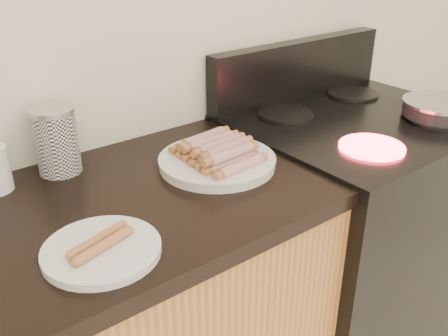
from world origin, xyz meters
TOP-DOWN VIEW (x-y plane):
  - wall_back at (0.00, 2.00)m, footprint 4.00×0.04m
  - stove at (0.78, 1.68)m, footprint 0.76×0.65m
  - stove_panel at (0.78, 1.96)m, footprint 0.76×0.06m
  - burner_near_left at (0.61, 1.51)m, footprint 0.18×0.18m
  - burner_near_right at (0.95, 1.51)m, footprint 0.18×0.18m
  - burner_far_left at (0.61, 1.84)m, footprint 0.18×0.18m
  - burner_far_right at (0.95, 1.84)m, footprint 0.18×0.18m
  - frying_pan at (0.97, 1.52)m, footprint 0.23×0.41m
  - main_plate at (0.22, 1.70)m, footprint 0.34×0.34m
  - side_plate at (-0.19, 1.53)m, footprint 0.23×0.23m
  - hotdog_pile at (0.22, 1.70)m, footprint 0.13×0.22m
  - plain_sausages at (-0.19, 1.53)m, footprint 0.13×0.08m
  - canister at (-0.11, 1.92)m, footprint 0.11×0.11m

SIDE VIEW (x-z plane):
  - stove at x=0.78m, z-range 0.00..0.91m
  - side_plate at x=-0.19m, z-range 0.90..0.92m
  - main_plate at x=0.22m, z-range 0.90..0.92m
  - burner_near_left at x=0.61m, z-range 0.91..0.92m
  - burner_near_right at x=0.95m, z-range 0.91..0.92m
  - burner_far_left at x=0.61m, z-range 0.91..0.92m
  - burner_far_right at x=0.95m, z-range 0.91..0.92m
  - plain_sausages at x=-0.19m, z-range 0.92..0.94m
  - hotdog_pile at x=0.22m, z-range 0.92..0.97m
  - frying_pan at x=0.97m, z-range 0.92..0.97m
  - canister at x=-0.11m, z-range 0.90..1.07m
  - stove_panel at x=0.78m, z-range 0.91..1.11m
  - wall_back at x=0.00m, z-range 0.00..2.60m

